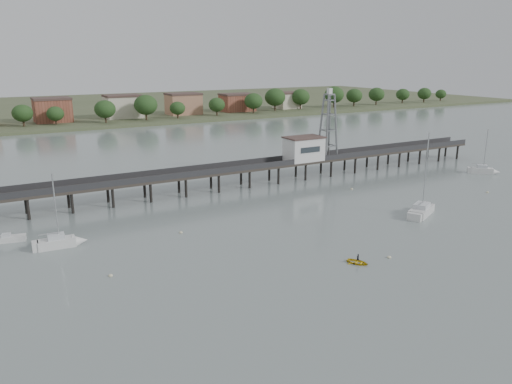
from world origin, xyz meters
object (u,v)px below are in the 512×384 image
pier (199,174)px  sailboat_d (424,209)px  sailboat_b (64,242)px  sailboat_e (486,171)px  yellow_dinghy (358,263)px  white_tender (12,239)px  lattice_tower (328,126)px

pier → sailboat_d: (28.80, -31.28, -3.16)m
sailboat_d → sailboat_b: bearing=139.8°
pier → sailboat_e: (64.42, -16.96, -3.14)m
yellow_dinghy → pier: bearing=67.9°
pier → sailboat_e: bearing=-14.7°
sailboat_b → yellow_dinghy: bearing=-35.0°
sailboat_e → sailboat_d: sailboat_d is taller
sailboat_e → white_tender: sailboat_e is taller
sailboat_d → white_tender: size_ratio=3.92×
sailboat_d → pier: bearing=105.9°
sailboat_b → sailboat_e: (92.69, 0.59, 0.00)m
pier → yellow_dinghy: pier is taller
white_tender → yellow_dinghy: (38.78, -31.10, -0.43)m
sailboat_b → sailboat_d: (57.07, -13.73, -0.02)m
lattice_tower → yellow_dinghy: bearing=-122.6°
pier → white_tender: size_ratio=39.41×
lattice_tower → white_tender: size_ratio=4.07×
pier → lattice_tower: size_ratio=9.68×
sailboat_e → white_tender: 99.15m
lattice_tower → white_tender: 67.96m
sailboat_d → yellow_dinghy: size_ratio=5.15×
sailboat_d → yellow_dinghy: sailboat_d is taller
sailboat_b → white_tender: sailboat_b is taller
pier → white_tender: bearing=-161.3°
pier → lattice_tower: bearing=0.0°
sailboat_b → white_tender: 8.63m
pier → sailboat_b: bearing=-148.2°
lattice_tower → white_tender: bearing=-170.0°
white_tender → yellow_dinghy: 49.71m
sailboat_e → sailboat_d: 38.39m
sailboat_e → yellow_dinghy: size_ratio=3.73×
pier → sailboat_e: 66.69m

